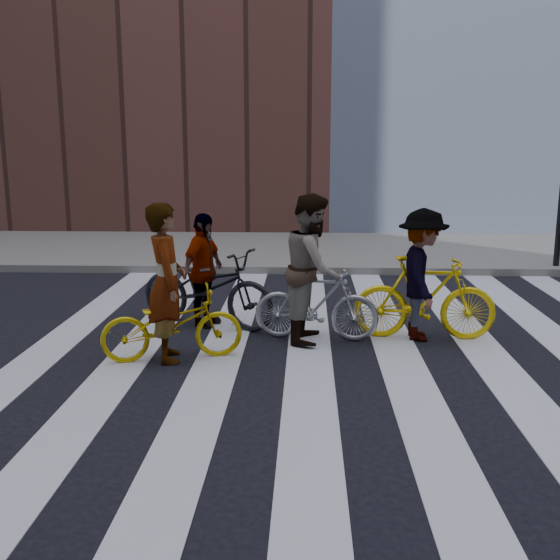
# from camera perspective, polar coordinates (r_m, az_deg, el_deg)

# --- Properties ---
(ground) EXTENTS (100.00, 100.00, 0.00)m
(ground) POSITION_cam_1_polar(r_m,az_deg,el_deg) (8.15, 6.47, -6.64)
(ground) COLOR black
(ground) RESTS_ON ground
(sidewalk_far) EXTENTS (100.00, 5.00, 0.15)m
(sidewalk_far) POSITION_cam_1_polar(r_m,az_deg,el_deg) (15.42, 4.57, 2.57)
(sidewalk_far) COLOR slate
(sidewalk_far) RESTS_ON ground
(zebra_crosswalk) EXTENTS (8.25, 10.00, 0.01)m
(zebra_crosswalk) POSITION_cam_1_polar(r_m,az_deg,el_deg) (8.15, 6.47, -6.60)
(zebra_crosswalk) COLOR silver
(zebra_crosswalk) RESTS_ON ground
(bike_yellow_left) EXTENTS (1.78, 1.01, 0.89)m
(bike_yellow_left) POSITION_cam_1_polar(r_m,az_deg,el_deg) (7.98, -9.38, -3.82)
(bike_yellow_left) COLOR gold
(bike_yellow_left) RESTS_ON ground
(bike_silver_mid) EXTENTS (1.69, 0.67, 0.99)m
(bike_silver_mid) POSITION_cam_1_polar(r_m,az_deg,el_deg) (8.65, 3.17, -2.08)
(bike_silver_mid) COLOR #9FA3A8
(bike_silver_mid) RESTS_ON ground
(bike_yellow_right) EXTENTS (1.89, 0.63, 1.12)m
(bike_yellow_right) POSITION_cam_1_polar(r_m,az_deg,el_deg) (8.88, 12.48, -1.53)
(bike_yellow_right) COLOR yellow
(bike_yellow_right) RESTS_ON ground
(bike_dark_rear) EXTENTS (2.25, 1.51, 1.12)m
(bike_dark_rear) POSITION_cam_1_polar(r_m,az_deg,el_deg) (9.35, -6.38, -0.64)
(bike_dark_rear) COLOR black
(bike_dark_rear) RESTS_ON ground
(rider_left) EXTENTS (0.62, 0.79, 1.90)m
(rider_left) POSITION_cam_1_polar(r_m,az_deg,el_deg) (7.87, -9.87, -0.24)
(rider_left) COLOR slate
(rider_left) RESTS_ON ground
(rider_mid) EXTENTS (0.85, 1.03, 1.94)m
(rider_mid) POSITION_cam_1_polar(r_m,az_deg,el_deg) (8.54, 2.87, 1.03)
(rider_mid) COLOR slate
(rider_mid) RESTS_ON ground
(rider_right) EXTENTS (0.71, 1.16, 1.74)m
(rider_right) POSITION_cam_1_polar(r_m,az_deg,el_deg) (8.80, 12.25, 0.44)
(rider_right) COLOR slate
(rider_right) RESTS_ON ground
(rider_rear) EXTENTS (0.73, 1.03, 1.62)m
(rider_rear) POSITION_cam_1_polar(r_m,az_deg,el_deg) (9.31, -6.72, 0.85)
(rider_rear) COLOR slate
(rider_rear) RESTS_ON ground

